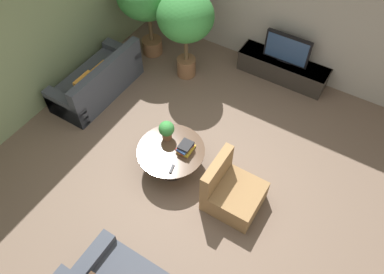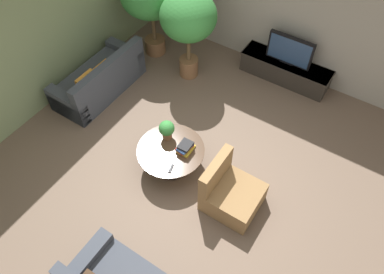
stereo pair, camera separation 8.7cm
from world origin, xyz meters
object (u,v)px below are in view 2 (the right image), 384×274
(television, at_px, (290,50))
(potted_plant_tabletop, at_px, (167,129))
(couch_by_wall, at_px, (100,80))
(armchair_wicker, at_px, (230,193))
(potted_palm_corner, at_px, (188,19))
(media_console, at_px, (285,70))
(coffee_table, at_px, (171,154))

(television, bearing_deg, potted_plant_tabletop, -107.18)
(couch_by_wall, distance_m, potted_plant_tabletop, 2.08)
(armchair_wicker, bearing_deg, potted_palm_corner, 45.31)
(media_console, xyz_separation_m, couch_by_wall, (-2.85, -2.28, 0.06))
(coffee_table, xyz_separation_m, potted_plant_tabletop, (-0.19, 0.18, 0.33))
(armchair_wicker, bearing_deg, couch_by_wall, 76.52)
(media_console, relative_size, potted_plant_tabletop, 5.18)
(couch_by_wall, bearing_deg, television, 128.65)
(couch_by_wall, bearing_deg, armchair_wicker, 76.52)
(coffee_table, bearing_deg, couch_by_wall, 161.75)
(armchair_wicker, height_order, potted_plant_tabletop, armchair_wicker)
(couch_by_wall, bearing_deg, potted_palm_corner, 139.41)
(armchair_wicker, xyz_separation_m, potted_palm_corner, (-2.17, 2.14, 1.02))
(media_console, xyz_separation_m, potted_palm_corner, (-1.69, -0.93, 1.07))
(coffee_table, distance_m, potted_palm_corner, 2.50)
(media_console, relative_size, television, 2.03)
(armchair_wicker, distance_m, potted_palm_corner, 3.22)
(potted_plant_tabletop, bearing_deg, television, 72.82)
(media_console, distance_m, potted_plant_tabletop, 2.97)
(television, xyz_separation_m, potted_plant_tabletop, (-0.87, -2.81, -0.08))
(television, relative_size, couch_by_wall, 0.48)
(television, distance_m, couch_by_wall, 3.67)
(media_console, distance_m, couch_by_wall, 3.65)
(couch_by_wall, xyz_separation_m, potted_palm_corner, (1.16, 1.35, 1.01))
(television, height_order, potted_plant_tabletop, television)
(media_console, bearing_deg, television, -90.00)
(television, distance_m, armchair_wicker, 3.14)
(potted_palm_corner, height_order, potted_plant_tabletop, potted_palm_corner)
(potted_plant_tabletop, bearing_deg, couch_by_wall, 164.87)
(television, bearing_deg, potted_palm_corner, -151.24)
(television, height_order, coffee_table, television)
(coffee_table, height_order, potted_palm_corner, potted_palm_corner)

